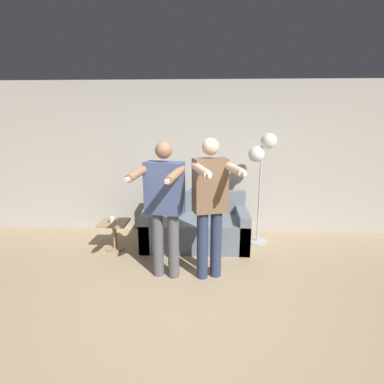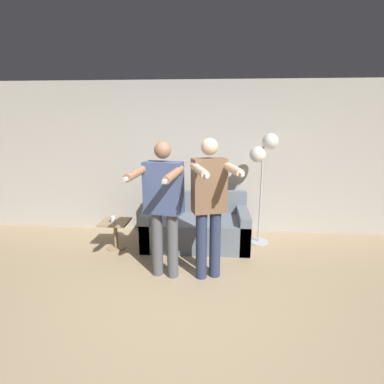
% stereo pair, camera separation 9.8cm
% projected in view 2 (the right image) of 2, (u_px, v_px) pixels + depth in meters
% --- Properties ---
extents(ground_plane, '(16.00, 16.00, 0.00)m').
position_uv_depth(ground_plane, '(173.00, 316.00, 3.04)').
color(ground_plane, tan).
extents(wall_back, '(10.00, 0.05, 2.60)m').
position_uv_depth(wall_back, '(191.00, 158.00, 5.21)').
color(wall_back, '#B7B2A8').
rests_on(wall_back, ground_plane).
extents(couch, '(1.63, 0.85, 0.81)m').
position_uv_depth(couch, '(196.00, 228.00, 4.77)').
color(couch, slate).
rests_on(couch, ground_plane).
extents(person_left, '(0.62, 0.75, 1.70)m').
position_uv_depth(person_left, '(163.00, 201.00, 3.62)').
color(person_left, '#56565B').
rests_on(person_left, ground_plane).
extents(person_right, '(0.59, 0.76, 1.75)m').
position_uv_depth(person_right, '(209.00, 201.00, 3.58)').
color(person_right, '#2D3856').
rests_on(person_right, ground_plane).
extents(cat, '(0.46, 0.14, 0.16)m').
position_uv_depth(cat, '(208.00, 187.00, 4.93)').
color(cat, tan).
rests_on(cat, couch).
extents(floor_lamp, '(0.43, 0.31, 1.76)m').
position_uv_depth(floor_lamp, '(263.00, 156.00, 4.58)').
color(floor_lamp, '#B2B2B7').
rests_on(floor_lamp, ground_plane).
extents(side_table, '(0.42, 0.42, 0.44)m').
position_uv_depth(side_table, '(115.00, 229.00, 4.61)').
color(side_table, '#A38460').
rests_on(side_table, ground_plane).
extents(cup, '(0.08, 0.08, 0.10)m').
position_uv_depth(cup, '(113.00, 219.00, 4.52)').
color(cup, white).
rests_on(cup, side_table).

